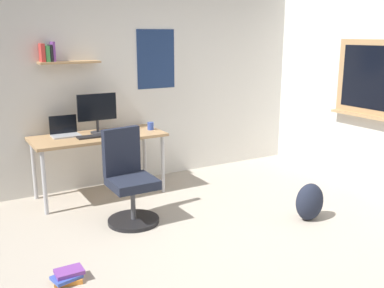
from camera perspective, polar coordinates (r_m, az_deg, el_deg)
name	(u,v)px	position (r m, az deg, el deg)	size (l,w,h in m)	color
ground_plane	(248,253)	(4.03, 7.21, -13.71)	(5.20, 5.20, 0.00)	#ADA393
wall_back	(134,79)	(5.74, -7.48, 8.19)	(5.00, 0.30, 2.60)	silver
desk	(98,141)	(5.25, -11.89, 0.38)	(1.50, 0.65, 0.73)	tan
office_chair	(129,183)	(4.53, -8.04, -4.93)	(0.52, 0.52, 0.95)	black
laptop	(65,131)	(5.28, -15.97, 1.59)	(0.31, 0.21, 0.23)	#ADAFB5
monitor_primary	(97,110)	(5.29, -12.05, 4.24)	(0.46, 0.17, 0.46)	#38383D
keyboard	(94,136)	(5.13, -12.44, 0.96)	(0.37, 0.13, 0.02)	black
computer_mouse	(117,133)	(5.22, -9.52, 1.39)	(0.10, 0.06, 0.03)	#262628
coffee_mug	(151,126)	(5.42, -5.32, 2.31)	(0.08, 0.08, 0.09)	#334CA5
backpack	(310,202)	(4.74, 14.82, -7.16)	(0.32, 0.22, 0.39)	#1E2333
book_stack_on_floor	(68,276)	(3.70, -15.58, -15.99)	(0.25, 0.20, 0.10)	orange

